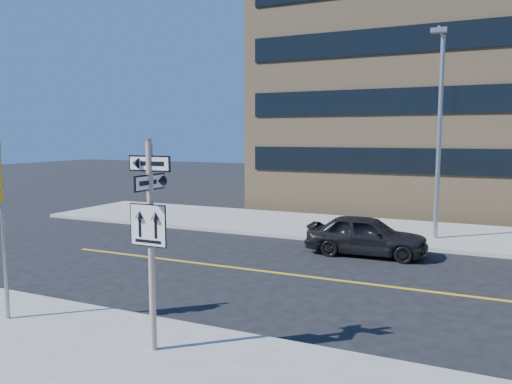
% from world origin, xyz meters
% --- Properties ---
extents(ground, '(120.00, 120.00, 0.00)m').
position_xyz_m(ground, '(0.00, 0.00, 0.00)').
color(ground, black).
rests_on(ground, ground).
extents(sign_pole, '(0.92, 0.92, 4.06)m').
position_xyz_m(sign_pole, '(0.00, -2.51, 2.44)').
color(sign_pole, silver).
rests_on(sign_pole, near_sidewalk).
extents(parked_car_a, '(1.88, 4.32, 1.45)m').
position_xyz_m(parked_car_a, '(1.94, 7.52, 0.72)').
color(parked_car_a, black).
rests_on(parked_car_a, ground).
extents(streetlight_a, '(0.55, 2.25, 8.00)m').
position_xyz_m(streetlight_a, '(4.00, 10.76, 4.76)').
color(streetlight_a, gray).
rests_on(streetlight_a, far_sidewalk).
extents(building_brick, '(18.00, 18.00, 18.00)m').
position_xyz_m(building_brick, '(2.00, 25.00, 9.00)').
color(building_brick, tan).
rests_on(building_brick, ground).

